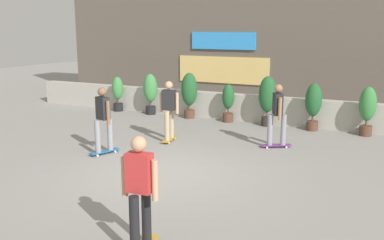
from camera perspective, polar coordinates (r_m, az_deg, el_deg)
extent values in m
plane|color=gray|center=(9.66, -3.95, -6.90)|extent=(48.00, 48.00, 0.00)
cube|color=#B2ADA3|center=(14.88, 7.66, 1.55)|extent=(18.00, 0.40, 0.90)
cube|color=#60564C|center=(18.48, 11.97, 12.15)|extent=(20.00, 2.00, 6.50)
cube|color=#3399F2|center=(18.20, 4.09, 10.33)|extent=(2.80, 0.08, 0.70)
cube|color=#F2CC72|center=(18.28, 4.05, 6.57)|extent=(4.00, 0.06, 1.10)
cylinder|color=black|center=(16.87, -9.66, 1.69)|extent=(0.36, 0.36, 0.30)
cylinder|color=brown|center=(16.83, -9.68, 2.44)|extent=(0.06, 0.06, 0.15)
ellipsoid|color=#428C47|center=(16.76, -9.74, 4.15)|extent=(0.42, 0.42, 0.86)
cylinder|color=black|center=(16.08, -5.44, 1.29)|extent=(0.36, 0.36, 0.30)
cylinder|color=brown|center=(16.04, -5.46, 2.08)|extent=(0.06, 0.06, 0.15)
ellipsoid|color=#428C47|center=(15.94, -5.50, 4.19)|extent=(0.51, 0.51, 1.04)
cylinder|color=brown|center=(15.32, -0.36, 0.81)|extent=(0.36, 0.36, 0.30)
cylinder|color=brown|center=(15.27, -0.36, 1.64)|extent=(0.06, 0.06, 0.15)
ellipsoid|color=#235B2D|center=(15.17, -0.36, 4.06)|extent=(0.56, 0.56, 1.15)
cylinder|color=brown|center=(14.73, 4.73, 0.32)|extent=(0.36, 0.36, 0.30)
cylinder|color=brown|center=(14.69, 4.75, 1.18)|extent=(0.06, 0.06, 0.15)
ellipsoid|color=#235B2D|center=(14.61, 4.78, 3.08)|extent=(0.41, 0.41, 0.83)
cylinder|color=#2D2823|center=(14.31, 9.77, -0.17)|extent=(0.36, 0.36, 0.30)
cylinder|color=brown|center=(14.26, 9.81, 0.72)|extent=(0.06, 0.06, 0.15)
ellipsoid|color=#235B2D|center=(14.15, 9.90, 3.34)|extent=(0.57, 0.57, 1.17)
cylinder|color=brown|center=(13.98, 15.48, -0.72)|extent=(0.36, 0.36, 0.30)
cylinder|color=brown|center=(13.94, 15.53, 0.19)|extent=(0.06, 0.06, 0.15)
ellipsoid|color=#235B2D|center=(13.83, 15.67, 2.58)|extent=(0.50, 0.50, 1.03)
cylinder|color=brown|center=(13.80, 21.81, -1.32)|extent=(0.36, 0.36, 0.30)
cylinder|color=brown|center=(13.75, 21.89, -0.41)|extent=(0.06, 0.06, 0.15)
ellipsoid|color=#387F3D|center=(13.65, 22.08, 1.97)|extent=(0.49, 0.49, 1.01)
cylinder|color=silver|center=(6.76, -6.23, -15.38)|extent=(0.04, 0.06, 0.06)
cylinder|color=black|center=(6.17, -7.56, -13.45)|extent=(0.14, 0.14, 0.82)
cylinder|color=black|center=(6.46, -6.01, -12.20)|extent=(0.14, 0.14, 0.82)
cube|color=red|center=(6.06, -6.92, -6.88)|extent=(0.38, 0.23, 0.56)
sphere|color=tan|center=(5.94, -7.02, -3.13)|extent=(0.22, 0.22, 0.22)
cylinder|color=tan|center=(5.98, -4.89, -7.89)|extent=(0.09, 0.09, 0.58)
cylinder|color=tan|center=(6.19, -8.85, -7.29)|extent=(0.09, 0.09, 0.58)
cube|color=#266699|center=(11.23, -11.40, -4.05)|extent=(0.46, 0.82, 0.02)
cylinder|color=silver|center=(11.44, -10.51, -3.91)|extent=(0.05, 0.06, 0.06)
cylinder|color=silver|center=(11.31, -10.06, -4.08)|extent=(0.05, 0.06, 0.06)
cylinder|color=silver|center=(11.18, -12.74, -4.39)|extent=(0.05, 0.06, 0.06)
cylinder|color=silver|center=(11.05, -12.31, -4.57)|extent=(0.05, 0.06, 0.06)
cylinder|color=gray|center=(11.22, -10.71, -1.82)|extent=(0.14, 0.14, 0.82)
cylinder|color=gray|center=(11.03, -12.28, -2.12)|extent=(0.14, 0.14, 0.82)
cube|color=#262628|center=(10.98, -11.64, 1.53)|extent=(0.41, 0.31, 0.56)
sphere|color=brown|center=(10.91, -11.73, 3.65)|extent=(0.22, 0.22, 0.22)
cylinder|color=brown|center=(11.19, -12.27, 1.28)|extent=(0.09, 0.09, 0.58)
cylinder|color=brown|center=(10.80, -10.95, 0.95)|extent=(0.09, 0.09, 0.58)
cube|color=#72338C|center=(11.79, 10.97, -3.25)|extent=(0.79, 0.57, 0.02)
cylinder|color=silver|center=(11.95, 12.08, -3.29)|extent=(0.06, 0.05, 0.06)
cylinder|color=silver|center=(11.80, 12.29, -3.50)|extent=(0.06, 0.05, 0.06)
cylinder|color=silver|center=(11.82, 9.65, -3.36)|extent=(0.06, 0.05, 0.06)
cylinder|color=silver|center=(11.67, 9.82, -3.57)|extent=(0.06, 0.05, 0.06)
cylinder|color=gray|center=(11.74, 11.90, -1.25)|extent=(0.14, 0.14, 0.82)
cylinder|color=gray|center=(11.65, 10.20, -1.28)|extent=(0.14, 0.14, 0.82)
cube|color=#262628|center=(11.56, 11.19, 2.07)|extent=(0.35, 0.41, 0.56)
sphere|color=#9E7051|center=(11.49, 11.27, 4.08)|extent=(0.22, 0.22, 0.22)
cylinder|color=#9E7051|center=(11.79, 10.89, 1.88)|extent=(0.09, 0.09, 0.58)
cylinder|color=#9E7051|center=(11.35, 11.47, 1.46)|extent=(0.09, 0.09, 0.58)
cube|color=#BF8C26|center=(12.23, -2.99, -2.49)|extent=(0.33, 0.82, 0.02)
cylinder|color=silver|center=(12.50, -2.93, -2.35)|extent=(0.04, 0.06, 0.06)
cylinder|color=silver|center=(12.45, -2.24, -2.40)|extent=(0.04, 0.06, 0.06)
cylinder|color=silver|center=(12.03, -3.76, -2.94)|extent=(0.04, 0.06, 0.06)
cylinder|color=silver|center=(11.98, -3.04, -3.00)|extent=(0.04, 0.06, 0.06)
cylinder|color=tan|center=(12.30, -2.73, -0.40)|extent=(0.14, 0.14, 0.82)
cylinder|color=tan|center=(11.97, -3.30, -0.75)|extent=(0.14, 0.14, 0.82)
cube|color=#262628|center=(12.00, -3.04, 2.64)|extent=(0.39, 0.26, 0.56)
sphere|color=tan|center=(11.94, -3.07, 4.58)|extent=(0.22, 0.22, 0.22)
cylinder|color=tan|center=(12.09, -4.09, 2.32)|extent=(0.09, 0.09, 0.58)
cylinder|color=tan|center=(11.94, -1.98, 2.21)|extent=(0.09, 0.09, 0.58)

